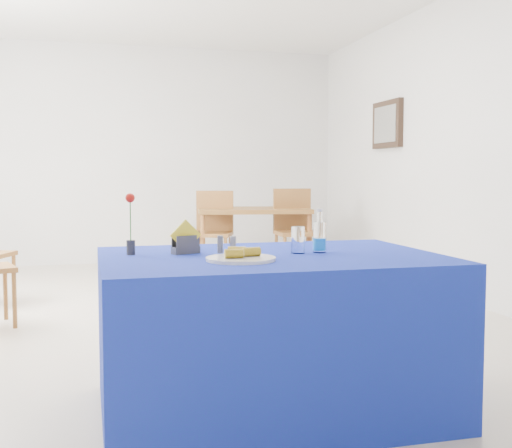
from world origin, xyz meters
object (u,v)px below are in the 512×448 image
(blue_table, at_px, (271,333))
(plate, at_px, (241,259))
(chair_bg_right, at_px, (295,225))
(water_bottle, at_px, (319,238))
(oak_table, at_px, (253,215))
(chair_bg_left, at_px, (213,226))

(blue_table, bearing_deg, plate, -138.88)
(chair_bg_right, bearing_deg, water_bottle, -104.24)
(blue_table, relative_size, water_bottle, 7.44)
(blue_table, relative_size, chair_bg_right, 1.62)
(plate, height_order, blue_table, plate)
(oak_table, bearing_deg, plate, -105.10)
(plate, bearing_deg, chair_bg_left, 80.70)
(blue_table, bearing_deg, oak_table, 76.70)
(water_bottle, bearing_deg, plate, -156.45)
(water_bottle, relative_size, chair_bg_left, 0.22)
(plate, distance_m, chair_bg_left, 4.47)
(blue_table, height_order, chair_bg_left, chair_bg_left)
(plate, height_order, chair_bg_right, chair_bg_right)
(plate, relative_size, chair_bg_left, 0.33)
(plate, relative_size, oak_table, 0.23)
(oak_table, height_order, chair_bg_right, chair_bg_right)
(plate, bearing_deg, blue_table, 41.12)
(blue_table, height_order, water_bottle, water_bottle)
(plate, xyz_separation_m, water_bottle, (0.44, 0.19, 0.06))
(chair_bg_left, height_order, chair_bg_right, chair_bg_right)
(chair_bg_right, bearing_deg, blue_table, -107.43)
(blue_table, bearing_deg, chair_bg_right, 70.35)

